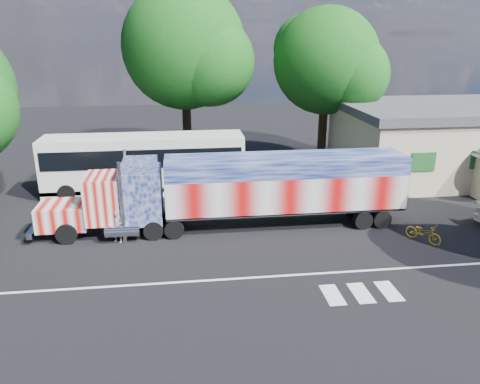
{
  "coord_description": "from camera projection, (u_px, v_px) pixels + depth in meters",
  "views": [
    {
      "loc": [
        -3.0,
        -20.79,
        10.04
      ],
      "look_at": [
        0.0,
        3.0,
        1.9
      ],
      "focal_mm": 35.0,
      "sensor_mm": 36.0,
      "label": 1
    }
  ],
  "objects": [
    {
      "name": "semi_truck",
      "position": [
        241.0,
        189.0,
        24.93
      ],
      "size": [
        19.72,
        3.11,
        4.2
      ],
      "color": "black",
      "rests_on": "ground"
    },
    {
      "name": "ground",
      "position": [
        248.0,
        248.0,
        23.11
      ],
      "size": [
        100.0,
        100.0,
        0.0
      ],
      "primitive_type": "plane",
      "color": "black"
    },
    {
      "name": "lane_markings",
      "position": [
        300.0,
        284.0,
        19.77
      ],
      "size": [
        30.0,
        2.67,
        0.01
      ],
      "color": "silver",
      "rests_on": "ground"
    },
    {
      "name": "woman",
      "position": [
        117.0,
        227.0,
        23.49
      ],
      "size": [
        0.71,
        0.59,
        1.67
      ],
      "primitive_type": "imported",
      "rotation": [
        0.0,
        0.0,
        -0.37
      ],
      "color": "slate",
      "rests_on": "ground"
    },
    {
      "name": "coach_bus",
      "position": [
        145.0,
        163.0,
        30.76
      ],
      "size": [
        12.96,
        3.02,
        3.77
      ],
      "color": "silver",
      "rests_on": "ground"
    },
    {
      "name": "tree_n_mid",
      "position": [
        186.0,
        47.0,
        35.76
      ],
      "size": [
        10.0,
        9.52,
        13.85
      ],
      "color": "black",
      "rests_on": "ground"
    },
    {
      "name": "bicycle",
      "position": [
        423.0,
        232.0,
        23.65
      ],
      "size": [
        1.63,
        1.93,
        0.99
      ],
      "primitive_type": "imported",
      "rotation": [
        0.0,
        0.0,
        0.61
      ],
      "color": "gold",
      "rests_on": "ground"
    },
    {
      "name": "tree_ne_a",
      "position": [
        328.0,
        62.0,
        36.49
      ],
      "size": [
        8.7,
        8.28,
        12.15
      ],
      "color": "black",
      "rests_on": "ground"
    }
  ]
}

